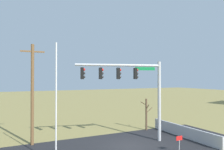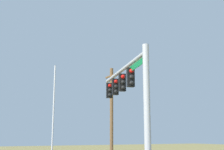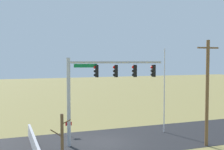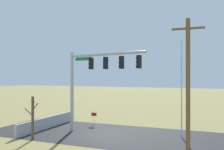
{
  "view_description": "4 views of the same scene",
  "coord_description": "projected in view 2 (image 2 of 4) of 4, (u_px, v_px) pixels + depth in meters",
  "views": [
    {
      "loc": [
        -8.94,
        -15.11,
        5.47
      ],
      "look_at": [
        -1.2,
        0.66,
        5.7
      ],
      "focal_mm": 34.77,
      "sensor_mm": 36.0,
      "label": 1
    },
    {
      "loc": [
        13.44,
        -7.08,
        2.99
      ],
      "look_at": [
        -0.62,
        0.37,
        6.23
      ],
      "focal_mm": 47.99,
      "sensor_mm": 36.0,
      "label": 2
    },
    {
      "loc": [
        7.75,
        22.17,
        6.82
      ],
      "look_at": [
        -0.3,
        0.53,
        5.51
      ],
      "focal_mm": 46.81,
      "sensor_mm": 36.0,
      "label": 3
    },
    {
      "loc": [
        -8.36,
        19.15,
        4.87
      ],
      "look_at": [
        -0.85,
        0.51,
        4.9
      ],
      "focal_mm": 40.4,
      "sensor_mm": 36.0,
      "label": 4
    }
  ],
  "objects": [
    {
      "name": "utility_pole",
      "position": [
        112.0,
        119.0,
        22.89
      ],
      "size": [
        1.9,
        0.26,
        8.24
      ],
      "color": "brown",
      "rests_on": "ground_plane"
    },
    {
      "name": "signal_mast",
      "position": [
        130.0,
        94.0,
        14.9
      ],
      "size": [
        7.24,
        1.97,
        6.89
      ],
      "color": "#B2B5BA",
      "rests_on": "ground_plane"
    },
    {
      "name": "flagpole",
      "position": [
        53.0,
        122.0,
        19.78
      ],
      "size": [
        0.1,
        0.1,
        7.73
      ],
      "primitive_type": "cylinder",
      "color": "silver",
      "rests_on": "ground_plane"
    }
  ]
}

